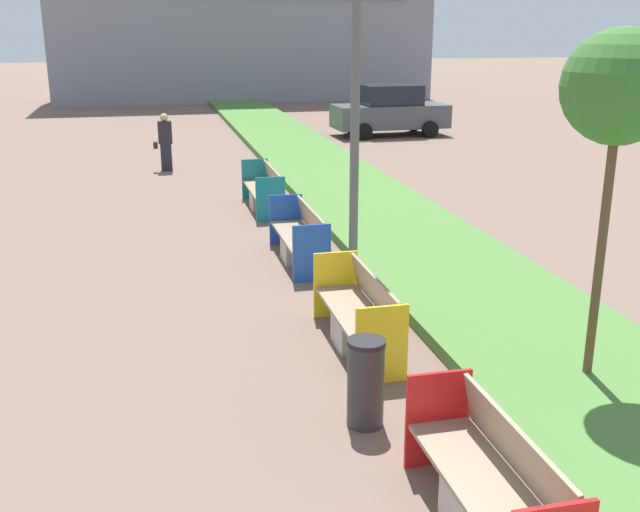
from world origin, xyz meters
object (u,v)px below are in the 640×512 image
Objects in this scene: bench_red_frame at (488,491)px; pedestrian_walking at (165,142)px; parked_car_distant at (390,111)px; sapling_tree_near at (620,90)px; street_lamp_post at (356,6)px; litter_bin at (366,382)px; bench_teal_frame at (264,193)px; bench_yellow_frame at (359,319)px; bench_blue_frame at (300,240)px.

bench_red_frame is 16.79m from pedestrian_walking.
sapling_tree_near is at bearing -103.84° from parked_car_distant.
bench_red_frame is at bearing -108.17° from parked_car_distant.
litter_bin is at bearing -103.92° from street_lamp_post.
parked_car_distant is at bearing 71.15° from litter_bin.
bench_teal_frame is 12.38m from parked_car_distant.
bench_red_frame reaches higher than litter_bin.
parked_car_distant is at bearing 78.11° from sapling_tree_near.
sapling_tree_near reaches higher than litter_bin.
bench_teal_frame is 10.05m from sapling_tree_near.
bench_yellow_frame is 0.28× the size of street_lamp_post.
parked_car_distant is (6.41, 18.26, 0.54)m from bench_yellow_frame.
bench_red_frame is 11.46m from bench_teal_frame.
sapling_tree_near is (2.21, -5.39, 2.93)m from bench_blue_frame.
pedestrian_walking is (-1.49, 14.82, 0.34)m from litter_bin.
bench_red_frame is 0.48× the size of parked_car_distant.
bench_yellow_frame is at bearing 142.86° from sapling_tree_near.
pedestrian_walking is at bearing 98.67° from bench_yellow_frame.
bench_blue_frame is 0.58× the size of sapling_tree_near.
litter_bin is (-0.48, -5.63, 0.10)m from bench_blue_frame.
parked_car_distant is (5.80, 15.78, -3.29)m from street_lamp_post.
sapling_tree_near is (2.69, 0.24, 2.84)m from litter_bin.
bench_blue_frame is 5.65m from litter_bin.
bench_red_frame is at bearing -90.01° from bench_teal_frame.
litter_bin is at bearing 104.43° from bench_red_frame.
bench_teal_frame is 0.54× the size of parked_car_distant.
bench_yellow_frame is at bearing -90.02° from bench_blue_frame.
bench_blue_frame is 6.52m from sapling_tree_near.
litter_bin is at bearing -104.01° from bench_yellow_frame.
street_lamp_post reaches higher than parked_car_distant.
street_lamp_post is at bearing -112.13° from parked_car_distant.
bench_blue_frame is 9.40m from pedestrian_walking.
street_lamp_post is at bearing 84.40° from bench_red_frame.
bench_yellow_frame is 7.68m from bench_teal_frame.
bench_yellow_frame is at bearing -81.33° from pedestrian_walking.
street_lamp_post is 1.94× the size of sapling_tree_near.
street_lamp_post reaches higher than bench_red_frame.
street_lamp_post is at bearing 76.16° from bench_yellow_frame.
street_lamp_post is 4.76× the size of pedestrian_walking.
street_lamp_post is 17.13m from parked_car_distant.
bench_yellow_frame is (0.00, 3.77, 0.00)m from bench_red_frame.
bench_teal_frame is (-0.00, 3.97, -0.00)m from bench_blue_frame.
bench_yellow_frame is 4.04m from sapling_tree_near.
litter_bin is 14.90m from pedestrian_walking.
street_lamp_post is at bearing 76.08° from litter_bin.
bench_red_frame is at bearing -90.02° from bench_yellow_frame.
pedestrian_walking reaches higher than bench_blue_frame.
litter_bin is 0.24× the size of sapling_tree_near.
bench_yellow_frame is 13.05m from pedestrian_walking.
litter_bin is (-0.48, -9.60, 0.10)m from bench_teal_frame.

